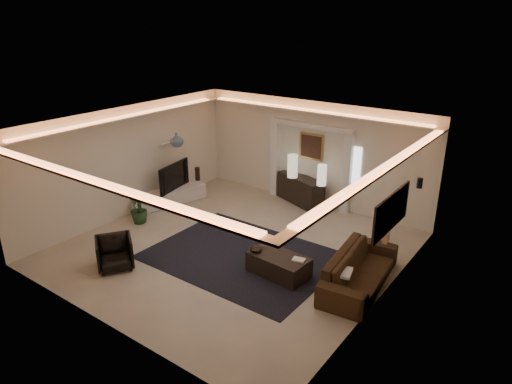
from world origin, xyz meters
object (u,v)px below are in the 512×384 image
Objects in this scene: console at (301,190)px; sofa at (360,270)px; coffee_table at (279,265)px; armchair at (115,253)px.

sofa is at bearing -22.84° from console.
sofa is 1.64m from coffee_table.
console is 3.96m from coffee_table.
console is 0.65× the size of sofa.
coffee_table is 3.48m from armchair.
sofa is at bearing -27.53° from armchair.
console is 5.57m from armchair.
sofa is 1.92× the size of coffee_table.
console is 2.06× the size of armchair.
coffee_table is at bearing -24.44° from armchair.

